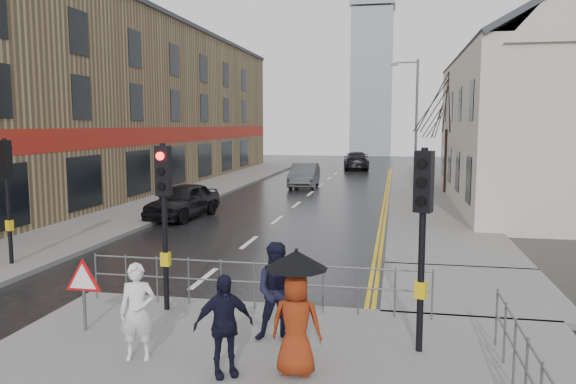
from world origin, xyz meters
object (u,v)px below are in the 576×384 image
at_px(pedestrian_with_umbrella, 296,305).
at_px(car_parked, 183,201).
at_px(pedestrian_b, 279,292).
at_px(car_mid, 304,175).
at_px(pedestrian_a, 137,312).
at_px(pedestrian_d, 224,325).

relative_size(pedestrian_with_umbrella, car_parked, 0.45).
distance_m(pedestrian_b, pedestrian_with_umbrella, 1.38).
bearing_deg(pedestrian_with_umbrella, car_mid, 99.03).
relative_size(car_parked, car_mid, 0.95).
xyz_separation_m(pedestrian_b, car_parked, (-6.80, 12.76, -0.29)).
relative_size(pedestrian_a, car_mid, 0.35).
relative_size(pedestrian_b, car_parked, 0.41).
xyz_separation_m(pedestrian_with_umbrella, car_parked, (-7.33, 14.02, -0.49)).
xyz_separation_m(pedestrian_d, car_mid, (-3.16, 26.82, -0.18)).
xyz_separation_m(pedestrian_b, car_mid, (-3.69, 25.31, -0.28)).
bearing_deg(pedestrian_b, car_parked, 107.50).
height_order(pedestrian_d, car_parked, pedestrian_d).
relative_size(pedestrian_a, pedestrian_with_umbrella, 0.82).
xyz_separation_m(pedestrian_a, car_parked, (-4.74, 13.97, -0.20)).
bearing_deg(car_parked, pedestrian_b, -53.96).
height_order(pedestrian_b, car_parked, pedestrian_b).
bearing_deg(pedestrian_d, pedestrian_a, 137.19).
height_order(pedestrian_a, car_parked, pedestrian_a).
bearing_deg(pedestrian_d, car_mid, 65.01).
xyz_separation_m(pedestrian_a, pedestrian_d, (1.53, -0.30, -0.01)).
height_order(pedestrian_a, pedestrian_d, pedestrian_a).
xyz_separation_m(pedestrian_with_umbrella, pedestrian_d, (-1.06, -0.25, -0.30)).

